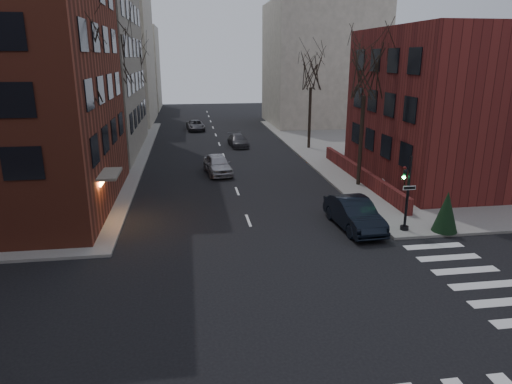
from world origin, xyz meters
TOP-DOWN VIEW (x-y plane):
  - ground at (0.00, 0.00)m, footprint 160.00×160.00m
  - sidewalk_far_right at (29.00, 30.00)m, footprint 44.00×44.00m
  - building_right_brick at (16.50, 19.00)m, footprint 12.00×14.00m
  - low_wall_right at (9.30, 19.00)m, footprint 0.35×16.00m
  - building_distant_la at (-15.00, 55.00)m, footprint 14.00×16.00m
  - building_distant_ra at (15.00, 50.00)m, footprint 14.00×14.00m
  - building_distant_lb at (-13.00, 72.00)m, footprint 10.00×12.00m
  - traffic_signal at (7.94, 8.99)m, footprint 0.76×0.44m
  - tree_left_a at (-8.80, 14.00)m, footprint 4.18×4.18m
  - tree_left_b at (-8.80, 26.00)m, footprint 4.40×4.40m
  - tree_left_c at (-8.80, 40.00)m, footprint 3.96×3.96m
  - tree_right_a at (8.80, 18.00)m, footprint 3.96×3.96m
  - tree_right_b at (8.80, 32.00)m, footprint 3.74×3.74m
  - streetlamp_near at (-8.20, 22.00)m, footprint 0.36×0.36m
  - streetlamp_far at (-8.20, 42.00)m, footprint 0.36×0.36m
  - parked_sedan at (5.53, 10.00)m, footprint 2.08×5.12m
  - car_lane_silver at (-1.01, 23.15)m, footprint 2.39×4.77m
  - car_lane_gray at (1.86, 34.41)m, footprint 2.10×4.39m
  - car_lane_far at (-2.31, 45.99)m, footprint 2.44×4.68m
  - sandwich_board at (9.56, 15.66)m, footprint 0.48×0.63m
  - evergreen_shrub at (9.99, 8.50)m, footprint 1.59×1.59m

SIDE VIEW (x-z plane):
  - ground at x=0.00m, z-range 0.00..0.00m
  - sidewalk_far_right at x=29.00m, z-range 0.00..0.15m
  - car_lane_gray at x=1.86m, z-range 0.00..1.23m
  - car_lane_far at x=-2.31m, z-range 0.00..1.26m
  - sandwich_board at x=9.56m, z-range 0.15..1.11m
  - low_wall_right at x=9.30m, z-range 0.15..1.15m
  - car_lane_silver at x=-1.01m, z-range 0.00..1.56m
  - parked_sedan at x=5.53m, z-range 0.00..1.65m
  - evergreen_shrub at x=9.99m, z-range 0.15..2.33m
  - traffic_signal at x=7.94m, z-range -0.09..3.91m
  - streetlamp_near at x=-8.20m, z-range 1.10..7.38m
  - streetlamp_far at x=-8.20m, z-range 1.10..7.38m
  - building_right_brick at x=16.50m, z-range 0.00..11.00m
  - building_distant_lb at x=-13.00m, z-range 0.00..14.00m
  - tree_right_b at x=8.80m, z-range 3.00..12.18m
  - building_distant_ra at x=15.00m, z-range 0.00..16.00m
  - tree_left_c at x=-8.80m, z-range 3.17..12.89m
  - tree_right_a at x=8.80m, z-range 3.17..12.89m
  - tree_left_a at x=-8.80m, z-range 3.34..13.60m
  - tree_left_b at x=-8.80m, z-range 3.51..14.31m
  - building_distant_la at x=-15.00m, z-range 0.00..18.00m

